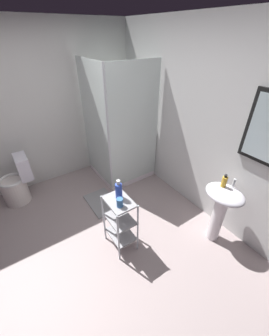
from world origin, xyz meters
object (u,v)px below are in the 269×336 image
at_px(shower_stall, 119,154).
at_px(bath_mat, 102,202).
at_px(hand_soap_bottle, 224,181).
at_px(toilet, 17,184).
at_px(shampoo_bottle_blue, 119,191).
at_px(storage_cart, 120,220).
at_px(rinse_cup, 120,202).
at_px(pedestal_sink, 221,205).

height_order(shower_stall, bath_mat, shower_stall).
bearing_deg(hand_soap_bottle, toilet, -137.32).
relative_size(toilet, shampoo_bottle_blue, 3.16).
bearing_deg(hand_soap_bottle, bath_mat, -145.15).
bearing_deg(shampoo_bottle_blue, shower_stall, 150.15).
relative_size(toilet, storage_cart, 1.03).
bearing_deg(shower_stall, hand_soap_bottle, 9.67).
distance_m(toilet, shampoo_bottle_blue, 1.91).
xyz_separation_m(shower_stall, rinse_cup, (1.41, -0.80, 0.33)).
xyz_separation_m(hand_soap_bottle, rinse_cup, (-0.45, -1.11, -0.09)).
xyz_separation_m(pedestal_sink, toilet, (-2.21, -1.96, -0.26)).
relative_size(storage_cart, bath_mat, 1.23).
xyz_separation_m(pedestal_sink, hand_soap_bottle, (-0.06, 0.02, 0.30)).
bearing_deg(toilet, shower_stall, 79.90).
xyz_separation_m(storage_cart, rinse_cup, (0.08, -0.03, 0.35)).
relative_size(toilet, rinse_cup, 7.41).
xyz_separation_m(shower_stall, pedestal_sink, (1.92, 0.29, 0.12)).
bearing_deg(pedestal_sink, rinse_cup, -115.09).
xyz_separation_m(toilet, bath_mat, (0.80, 1.04, -0.31)).
bearing_deg(pedestal_sink, bath_mat, -146.99).
bearing_deg(rinse_cup, shower_stall, 150.43).
height_order(hand_soap_bottle, bath_mat, hand_soap_bottle).
bearing_deg(shampoo_bottle_blue, storage_cart, -31.47).
height_order(storage_cart, shampoo_bottle_blue, shampoo_bottle_blue).
distance_m(shower_stall, bath_mat, 0.92).
bearing_deg(hand_soap_bottle, shower_stall, -170.33).
height_order(pedestal_sink, shampoo_bottle_blue, shampoo_bottle_blue).
height_order(toilet, shampoo_bottle_blue, shampoo_bottle_blue).
height_order(hand_soap_bottle, shampoo_bottle_blue, shampoo_bottle_blue).
bearing_deg(bath_mat, hand_soap_bottle, 34.85).
height_order(shampoo_bottle_blue, bath_mat, shampoo_bottle_blue).
xyz_separation_m(shower_stall, bath_mat, (0.50, -0.63, -0.45)).
relative_size(shower_stall, pedestal_sink, 2.47).
bearing_deg(shower_stall, rinse_cup, -29.57).
height_order(shower_stall, storage_cart, shower_stall).
bearing_deg(rinse_cup, shampoo_bottle_blue, 153.50).
bearing_deg(hand_soap_bottle, shampoo_bottle_blue, -118.40).
distance_m(storage_cart, hand_soap_bottle, 1.28).
bearing_deg(pedestal_sink, shower_stall, -171.29).
bearing_deg(rinse_cup, toilet, -152.93).
distance_m(hand_soap_bottle, bath_mat, 1.87).
distance_m(shower_stall, pedestal_sink, 1.94).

